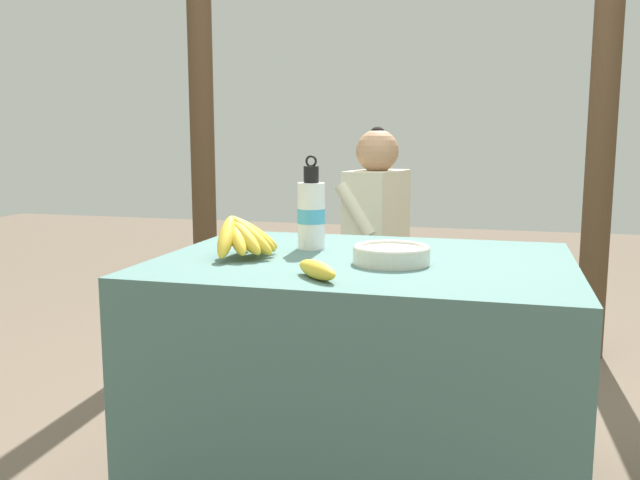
{
  "coord_description": "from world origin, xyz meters",
  "views": [
    {
      "loc": [
        0.38,
        -1.9,
        1.07
      ],
      "look_at": [
        -0.15,
        0.05,
        0.76
      ],
      "focal_mm": 38.0,
      "sensor_mm": 36.0,
      "label": 1
    }
  ],
  "objects_px": {
    "serving_bowl": "(391,254)",
    "wooden_bench": "(374,292)",
    "water_bottle": "(311,213)",
    "support_post_near": "(202,124)",
    "support_post_far": "(602,122)",
    "seated_vendor": "(368,229)",
    "banana_bunch_green": "(303,262)",
    "banana_bunch_ripe": "(244,235)",
    "loose_banana_front": "(317,270)"
  },
  "relations": [
    {
      "from": "serving_bowl",
      "to": "wooden_bench",
      "type": "height_order",
      "value": "serving_bowl"
    },
    {
      "from": "serving_bowl",
      "to": "water_bottle",
      "type": "xyz_separation_m",
      "value": [
        -0.28,
        0.18,
        0.08
      ]
    },
    {
      "from": "support_post_near",
      "to": "support_post_far",
      "type": "relative_size",
      "value": 1.0
    },
    {
      "from": "seated_vendor",
      "to": "banana_bunch_green",
      "type": "relative_size",
      "value": 4.19
    },
    {
      "from": "wooden_bench",
      "to": "support_post_far",
      "type": "xyz_separation_m",
      "value": [
        1.02,
        0.32,
        0.8
      ]
    },
    {
      "from": "support_post_near",
      "to": "support_post_far",
      "type": "distance_m",
      "value": 2.03
    },
    {
      "from": "banana_bunch_green",
      "to": "support_post_near",
      "type": "relative_size",
      "value": 0.12
    },
    {
      "from": "banana_bunch_ripe",
      "to": "wooden_bench",
      "type": "distance_m",
      "value": 1.37
    },
    {
      "from": "loose_banana_front",
      "to": "support_post_far",
      "type": "bearing_deg",
      "value": 64.44
    },
    {
      "from": "serving_bowl",
      "to": "loose_banana_front",
      "type": "relative_size",
      "value": 1.37
    },
    {
      "from": "seated_vendor",
      "to": "serving_bowl",
      "type": "bearing_deg",
      "value": 117.44
    },
    {
      "from": "loose_banana_front",
      "to": "banana_bunch_green",
      "type": "xyz_separation_m",
      "value": [
        -0.49,
        1.52,
        -0.28
      ]
    },
    {
      "from": "banana_bunch_green",
      "to": "serving_bowl",
      "type": "bearing_deg",
      "value": -63.54
    },
    {
      "from": "loose_banana_front",
      "to": "support_post_near",
      "type": "bearing_deg",
      "value": 121.99
    },
    {
      "from": "loose_banana_front",
      "to": "support_post_far",
      "type": "relative_size",
      "value": 0.07
    },
    {
      "from": "seated_vendor",
      "to": "support_post_far",
      "type": "height_order",
      "value": "support_post_far"
    },
    {
      "from": "seated_vendor",
      "to": "banana_bunch_ripe",
      "type": "bearing_deg",
      "value": 97.9
    },
    {
      "from": "wooden_bench",
      "to": "support_post_near",
      "type": "height_order",
      "value": "support_post_near"
    },
    {
      "from": "seated_vendor",
      "to": "support_post_far",
      "type": "bearing_deg",
      "value": -148.21
    },
    {
      "from": "serving_bowl",
      "to": "banana_bunch_green",
      "type": "xyz_separation_m",
      "value": [
        -0.63,
        1.28,
        -0.29
      ]
    },
    {
      "from": "support_post_far",
      "to": "loose_banana_front",
      "type": "bearing_deg",
      "value": -115.56
    },
    {
      "from": "loose_banana_front",
      "to": "support_post_far",
      "type": "distance_m",
      "value": 2.08
    },
    {
      "from": "banana_bunch_ripe",
      "to": "seated_vendor",
      "type": "distance_m",
      "value": 1.28
    },
    {
      "from": "banana_bunch_ripe",
      "to": "seated_vendor",
      "type": "relative_size",
      "value": 0.25
    },
    {
      "from": "banana_bunch_ripe",
      "to": "support_post_near",
      "type": "relative_size",
      "value": 0.12
    },
    {
      "from": "loose_banana_front",
      "to": "seated_vendor",
      "type": "height_order",
      "value": "seated_vendor"
    },
    {
      "from": "water_bottle",
      "to": "loose_banana_front",
      "type": "distance_m",
      "value": 0.46
    },
    {
      "from": "serving_bowl",
      "to": "banana_bunch_green",
      "type": "distance_m",
      "value": 1.45
    },
    {
      "from": "wooden_bench",
      "to": "support_post_near",
      "type": "bearing_deg",
      "value": 162.57
    },
    {
      "from": "banana_bunch_ripe",
      "to": "loose_banana_front",
      "type": "height_order",
      "value": "banana_bunch_ripe"
    },
    {
      "from": "loose_banana_front",
      "to": "serving_bowl",
      "type": "bearing_deg",
      "value": 59.31
    },
    {
      "from": "support_post_near",
      "to": "seated_vendor",
      "type": "bearing_deg",
      "value": -19.0
    },
    {
      "from": "banana_bunch_green",
      "to": "banana_bunch_ripe",
      "type": "bearing_deg",
      "value": -81.15
    },
    {
      "from": "loose_banana_front",
      "to": "support_post_far",
      "type": "xyz_separation_m",
      "value": [
        0.88,
        1.84,
        0.39
      ]
    },
    {
      "from": "serving_bowl",
      "to": "support_post_near",
      "type": "relative_size",
      "value": 0.1
    },
    {
      "from": "loose_banana_front",
      "to": "banana_bunch_green",
      "type": "relative_size",
      "value": 0.59
    },
    {
      "from": "serving_bowl",
      "to": "support_post_near",
      "type": "bearing_deg",
      "value": 129.17
    },
    {
      "from": "wooden_bench",
      "to": "support_post_far",
      "type": "relative_size",
      "value": 0.61
    },
    {
      "from": "support_post_far",
      "to": "seated_vendor",
      "type": "bearing_deg",
      "value": -161.86
    },
    {
      "from": "wooden_bench",
      "to": "support_post_near",
      "type": "xyz_separation_m",
      "value": [
        -1.02,
        0.32,
        0.8
      ]
    },
    {
      "from": "support_post_far",
      "to": "water_bottle",
      "type": "bearing_deg",
      "value": -125.84
    },
    {
      "from": "banana_bunch_ripe",
      "to": "wooden_bench",
      "type": "relative_size",
      "value": 0.2
    },
    {
      "from": "banana_bunch_ripe",
      "to": "wooden_bench",
      "type": "height_order",
      "value": "banana_bunch_ripe"
    },
    {
      "from": "support_post_near",
      "to": "support_post_far",
      "type": "xyz_separation_m",
      "value": [
        2.03,
        0.0,
        0.0
      ]
    },
    {
      "from": "seated_vendor",
      "to": "support_post_near",
      "type": "height_order",
      "value": "support_post_near"
    },
    {
      "from": "banana_bunch_green",
      "to": "support_post_far",
      "type": "distance_m",
      "value": 1.56
    },
    {
      "from": "banana_bunch_ripe",
      "to": "water_bottle",
      "type": "height_order",
      "value": "water_bottle"
    },
    {
      "from": "banana_bunch_ripe",
      "to": "loose_banana_front",
      "type": "distance_m",
      "value": 0.37
    },
    {
      "from": "banana_bunch_ripe",
      "to": "support_post_near",
      "type": "distance_m",
      "value": 1.85
    },
    {
      "from": "serving_bowl",
      "to": "support_post_far",
      "type": "height_order",
      "value": "support_post_far"
    }
  ]
}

